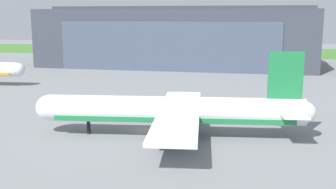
% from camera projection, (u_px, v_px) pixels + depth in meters
% --- Properties ---
extents(ground_plane, '(440.00, 440.00, 0.00)m').
position_uv_depth(ground_plane, '(144.00, 131.00, 67.63)').
color(ground_plane, slate).
extents(grass_field_strip, '(440.00, 56.00, 0.08)m').
position_uv_depth(grass_field_strip, '(223.00, 52.00, 213.17)').
color(grass_field_strip, '#42762E').
rests_on(grass_field_strip, ground_plane).
extents(maintenance_hangar, '(95.87, 41.74, 21.45)m').
position_uv_depth(maintenance_hangar, '(178.00, 37.00, 156.36)').
color(maintenance_hangar, '#383D47').
rests_on(maintenance_hangar, ground_plane).
extents(airliner_near_left, '(42.37, 33.59, 13.08)m').
position_uv_depth(airliner_near_left, '(173.00, 111.00, 64.06)').
color(airliner_near_left, white).
rests_on(airliner_near_left, ground_plane).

